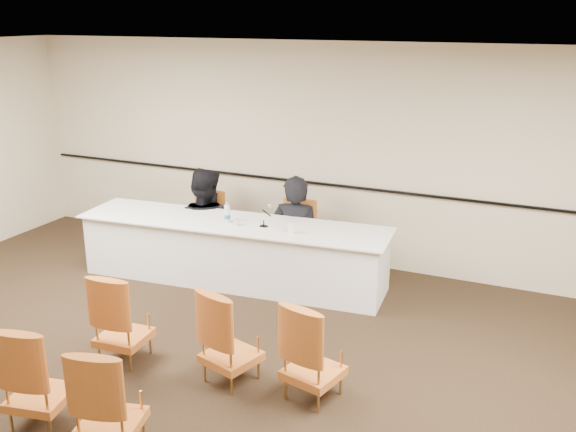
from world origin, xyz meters
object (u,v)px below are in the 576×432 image
object	(u,v)px
water_bottle	(227,212)
aud_chair_back_left	(38,374)
panel_table	(233,252)
aud_chair_back_mid	(109,398)
aud_chair_front_right	(314,350)
panelist_main	(295,245)
coffee_cup	(291,228)
panelist_main_chair	(295,238)
panelist_second	(205,234)
microphone	(264,217)
aud_chair_front_left	(122,317)
panelist_second_chair	(205,227)
aud_chair_front_mid	(231,335)
drinking_glass	(236,222)

from	to	relation	value
water_bottle	aud_chair_back_left	world-z (taller)	water_bottle
panel_table	aud_chair_back_left	distance (m)	3.33
aud_chair_back_mid	aud_chair_front_right	bearing A→B (deg)	35.38
panelist_main	panel_table	bearing A→B (deg)	36.40
water_bottle	coffee_cup	xyz separation A→B (m)	(0.91, -0.06, -0.07)
panelist_main_chair	panelist_second	bearing A→B (deg)	180.00
microphone	aud_chair_front_right	distance (m)	2.54
panel_table	coffee_cup	world-z (taller)	coffee_cup
panel_table	aud_chair_front_right	size ratio (longest dim) A/B	4.25
aud_chair_front_right	panelist_main	bearing A→B (deg)	129.84
coffee_cup	aud_chair_front_left	distance (m)	2.31
aud_chair_front_left	panelist_second	bearing A→B (deg)	100.24
panelist_second_chair	aud_chair_front_mid	distance (m)	3.21
aud_chair_front_mid	aud_chair_back_mid	bearing A→B (deg)	-89.58
panel_table	drinking_glass	size ratio (longest dim) A/B	40.41
panelist_second	coffee_cup	world-z (taller)	panelist_second
panelist_second	aud_chair_back_left	xyz separation A→B (m)	(0.74, -3.85, 0.10)
panel_table	aud_chair_front_left	size ratio (longest dim) A/B	4.25
microphone	aud_chair_front_left	size ratio (longest dim) A/B	0.28
drinking_glass	aud_chair_front_left	xyz separation A→B (m)	(-0.16, -2.08, -0.39)
aud_chair_front_mid	aud_chair_back_mid	world-z (taller)	same
aud_chair_front_mid	aud_chair_back_mid	size ratio (longest dim) A/B	1.00
aud_chair_front_left	microphone	bearing A→B (deg)	72.90
panel_table	aud_chair_front_mid	bearing A→B (deg)	-66.67
panelist_main_chair	drinking_glass	world-z (taller)	panelist_main_chair
panelist_second	drinking_glass	distance (m)	1.18
panelist_second	panelist_second_chair	xyz separation A→B (m)	(-0.00, 0.00, 0.10)
microphone	aud_chair_front_right	xyz separation A→B (m)	(1.49, -2.01, -0.47)
panel_table	panelist_second_chair	distance (m)	0.91
panelist_main_chair	water_bottle	bearing A→B (deg)	-138.72
panelist_second_chair	aud_chair_back_mid	distance (m)	4.18
panelist_main_chair	aud_chair_back_left	distance (m)	4.02
drinking_glass	panelist_second_chair	bearing A→B (deg)	143.83
panelist_main	aud_chair_back_left	bearing A→B (deg)	70.43
panelist_second_chair	coffee_cup	distance (m)	1.76
drinking_glass	aud_chair_back_left	xyz separation A→B (m)	(-0.13, -3.22, -0.39)
panel_table	microphone	size ratio (longest dim) A/B	14.95
aud_chair_back_left	aud_chair_back_mid	world-z (taller)	same
panelist_main_chair	aud_chair_front_right	distance (m)	2.99
aud_chair_front_left	aud_chair_front_mid	bearing A→B (deg)	0.71
microphone	drinking_glass	bearing A→B (deg)	-159.33
aud_chair_back_left	panel_table	bearing A→B (deg)	78.53
aud_chair_back_left	panelist_second	bearing A→B (deg)	89.46
panelist_second	microphone	bearing A→B (deg)	152.05
aud_chair_back_mid	aud_chair_front_mid	bearing A→B (deg)	60.61
aud_chair_front_right	aud_chair_back_left	distance (m)	2.35
aud_chair_front_mid	aud_chair_front_right	bearing A→B (deg)	20.58
microphone	water_bottle	world-z (taller)	microphone
water_bottle	aud_chair_front_right	world-z (taller)	water_bottle
panelist_second	aud_chair_front_left	distance (m)	2.81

